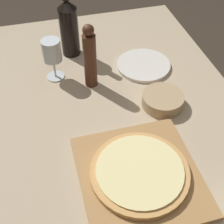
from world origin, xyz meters
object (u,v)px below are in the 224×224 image
at_px(wine_bottle, 69,27).
at_px(small_bowl, 163,100).
at_px(wine_glass, 52,52).
at_px(pepper_mill, 90,58).
at_px(pizza, 140,172).

relative_size(wine_bottle, small_bowl, 2.07).
bearing_deg(wine_glass, pepper_mill, -31.34).
bearing_deg(small_bowl, wine_glass, 143.77).
bearing_deg(pepper_mill, pizza, -84.26).
xyz_separation_m(pizza, small_bowl, (0.18, 0.27, -0.01)).
xyz_separation_m(wine_bottle, small_bowl, (0.27, -0.41, -0.11)).
height_order(pizza, small_bowl, small_bowl).
height_order(wine_bottle, small_bowl, wine_bottle).
distance_m(wine_bottle, wine_glass, 0.17).
relative_size(pepper_mill, wine_glass, 1.53).
distance_m(pepper_mill, wine_glass, 0.15).
relative_size(pizza, wine_glass, 1.72).
bearing_deg(pepper_mill, small_bowl, -38.80).
xyz_separation_m(pizza, wine_bottle, (-0.09, 0.68, 0.10)).
height_order(pizza, pepper_mill, pepper_mill).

